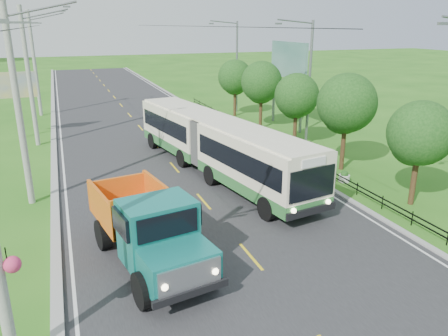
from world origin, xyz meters
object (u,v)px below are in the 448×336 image
streetlight_mid (308,79)px  planter_near (344,177)px  tree_second (419,136)px  tree_fourth (296,98)px  pole_mid (29,77)px  pole_far (35,63)px  billboard_right (288,65)px  tree_third (346,106)px  bus (216,142)px  billboard_left (16,89)px  pole_near (18,104)px  tree_back (235,79)px  streetlight_far (235,64)px  planter_far (239,122)px  tree_fifth (261,84)px  planter_mid (280,143)px  dump_truck (148,224)px

streetlight_mid → planter_near: streetlight_mid is taller
tree_second → tree_fourth: size_ratio=0.98×
pole_mid → pole_far: same height
billboard_right → tree_third: bearing=-101.6°
tree_third → streetlight_mid: 5.98m
tree_fourth → billboard_right: size_ratio=0.74×
tree_third → bus: 8.19m
streetlight_mid → billboard_left: streetlight_mid is taller
pole_near → tree_fourth: 18.89m
tree_back → planter_near: (-1.26, -20.14, -3.37)m
tree_back → tree_fourth: bearing=-90.0°
billboard_right → streetlight_far: bearing=101.7°
pole_far → planter_far: (16.86, -11.00, -4.81)m
tree_back → streetlight_mid: streetlight_mid is taller
tree_second → planter_near: tree_second is taller
tree_second → billboard_right: size_ratio=0.73×
planter_near → bus: bus is taller
pole_near → planter_far: size_ratio=14.93×
tree_second → tree_fourth: 12.00m
streetlight_far → tree_third: bearing=-92.3°
tree_third → billboard_left: tree_third is taller
pole_far → tree_fifth: bearing=-35.4°
streetlight_far → planter_far: (-2.04, -6.00, -4.62)m
tree_second → bus: bearing=134.4°
tree_fourth → planter_mid: 3.53m
planter_mid → billboard_right: (3.70, 6.00, 5.06)m
tree_back → planter_mid: (-1.26, -12.14, -3.37)m
tree_fourth → planter_far: bearing=99.1°
tree_fourth → streetlight_mid: bearing=-10.1°
tree_back → billboard_right: 6.82m
billboard_left → tree_second: bearing=-48.5°
tree_fifth → billboard_left: size_ratio=1.12×
pole_mid → tree_fourth: bearing=-20.7°
tree_fifth → planter_far: bearing=124.0°
planter_far → tree_back: bearing=73.1°
pole_mid → planter_mid: (16.86, -7.00, -4.81)m
bus → streetlight_mid: bearing=15.4°
streetlight_far → streetlight_mid: bearing=-90.0°
pole_near → streetlight_mid: pole_near is taller
tree_fifth → tree_third: bearing=-90.0°
planter_mid → bus: bearing=-148.4°
planter_near → billboard_right: (3.70, 14.00, 5.06)m
pole_mid → tree_fifth: bearing=-2.7°
pole_mid → streetlight_mid: pole_mid is taller
tree_third → streetlight_far: 19.90m
tree_fifth → streetlight_mid: (0.79, -6.14, 1.05)m
pole_mid → planter_near: (16.86, -15.00, -4.81)m
tree_back → planter_near: bearing=-93.6°
tree_fifth → dump_truck: size_ratio=0.79×
planter_mid → planter_far: bearing=90.0°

